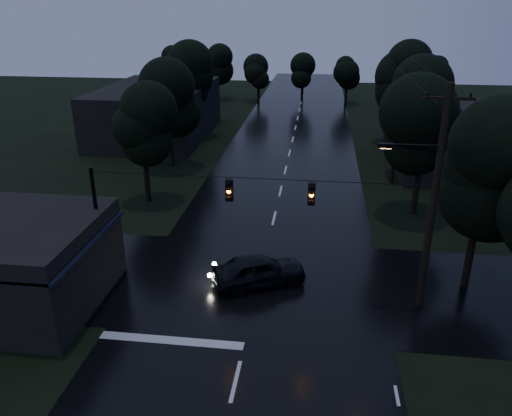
# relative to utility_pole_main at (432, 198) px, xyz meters

# --- Properties ---
(main_road) EXTENTS (12.00, 120.00, 0.02)m
(main_road) POSITION_rel_utility_pole_main_xyz_m (-7.41, 19.00, -5.26)
(main_road) COLOR black
(main_road) RESTS_ON ground
(cross_street) EXTENTS (60.00, 9.00, 0.02)m
(cross_street) POSITION_rel_utility_pole_main_xyz_m (-7.41, 1.00, -5.26)
(cross_street) COLOR black
(cross_street) RESTS_ON ground
(building_far_right) EXTENTS (10.00, 14.00, 4.40)m
(building_far_right) POSITION_rel_utility_pole_main_xyz_m (6.59, 23.00, -3.06)
(building_far_right) COLOR black
(building_far_right) RESTS_ON ground
(building_far_left) EXTENTS (10.00, 16.00, 5.00)m
(building_far_left) POSITION_rel_utility_pole_main_xyz_m (-21.41, 29.00, -2.76)
(building_far_left) COLOR black
(building_far_left) RESTS_ON ground
(utility_pole_main) EXTENTS (3.50, 0.30, 10.00)m
(utility_pole_main) POSITION_rel_utility_pole_main_xyz_m (0.00, 0.00, 0.00)
(utility_pole_main) COLOR black
(utility_pole_main) RESTS_ON ground
(utility_pole_far) EXTENTS (2.00, 0.30, 7.50)m
(utility_pole_far) POSITION_rel_utility_pole_main_xyz_m (0.89, 17.00, -1.38)
(utility_pole_far) COLOR black
(utility_pole_far) RESTS_ON ground
(anchor_pole_left) EXTENTS (0.18, 0.18, 6.00)m
(anchor_pole_left) POSITION_rel_utility_pole_main_xyz_m (-14.91, 0.00, -2.26)
(anchor_pole_left) COLOR black
(anchor_pole_left) RESTS_ON ground
(span_signals) EXTENTS (15.00, 0.37, 1.12)m
(span_signals) POSITION_rel_utility_pole_main_xyz_m (-6.85, -0.01, -0.01)
(span_signals) COLOR black
(span_signals) RESTS_ON ground
(tree_corner_near) EXTENTS (4.48, 4.48, 9.44)m
(tree_corner_near) POSITION_rel_utility_pole_main_xyz_m (2.59, 2.00, 0.74)
(tree_corner_near) COLOR black
(tree_corner_near) RESTS_ON ground
(tree_left_a) EXTENTS (3.92, 3.92, 8.26)m
(tree_left_a) POSITION_rel_utility_pole_main_xyz_m (-16.41, 11.00, -0.02)
(tree_left_a) COLOR black
(tree_left_a) RESTS_ON ground
(tree_left_b) EXTENTS (4.20, 4.20, 8.85)m
(tree_left_b) POSITION_rel_utility_pole_main_xyz_m (-17.01, 19.00, 0.36)
(tree_left_b) COLOR black
(tree_left_b) RESTS_ON ground
(tree_left_c) EXTENTS (4.48, 4.48, 9.44)m
(tree_left_c) POSITION_rel_utility_pole_main_xyz_m (-17.61, 29.00, 0.74)
(tree_left_c) COLOR black
(tree_left_c) RESTS_ON ground
(tree_right_a) EXTENTS (4.20, 4.20, 8.85)m
(tree_right_a) POSITION_rel_utility_pole_main_xyz_m (1.59, 11.00, 0.36)
(tree_right_a) COLOR black
(tree_right_a) RESTS_ON ground
(tree_right_b) EXTENTS (4.48, 4.48, 9.44)m
(tree_right_b) POSITION_rel_utility_pole_main_xyz_m (2.19, 19.00, 0.74)
(tree_right_b) COLOR black
(tree_right_b) RESTS_ON ground
(tree_right_c) EXTENTS (4.76, 4.76, 10.03)m
(tree_right_c) POSITION_rel_utility_pole_main_xyz_m (2.79, 29.00, 1.11)
(tree_right_c) COLOR black
(tree_right_c) RESTS_ON ground
(car) EXTENTS (4.93, 3.58, 1.56)m
(car) POSITION_rel_utility_pole_main_xyz_m (-7.40, 0.87, -4.48)
(car) COLOR black
(car) RESTS_ON ground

